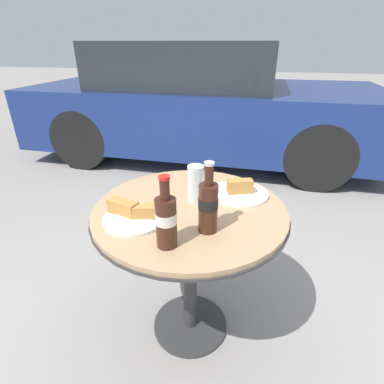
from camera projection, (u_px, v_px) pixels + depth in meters
ground_plane at (190, 325)px, 1.54m from camera, size 30.00×30.00×0.00m
bistro_table at (190, 233)px, 1.28m from camera, size 0.80×0.80×0.70m
cola_bottle_left at (208, 205)px, 1.03m from camera, size 0.07×0.07×0.26m
cola_bottle_right at (166, 220)px, 0.95m from camera, size 0.07×0.07×0.25m
drinking_glass at (196, 185)px, 1.24m from camera, size 0.07×0.07×0.16m
lunch_plate_near at (135, 214)px, 1.13m from camera, size 0.24×0.24×0.07m
lunch_plate_far at (239, 191)px, 1.32m from camera, size 0.25×0.25×0.07m
parked_car at (202, 104)px, 3.66m from camera, size 4.04×1.79×1.31m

